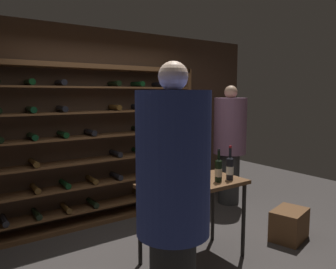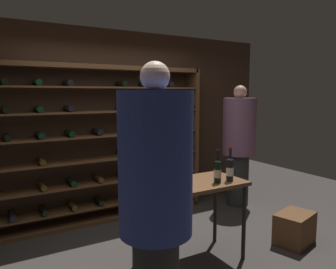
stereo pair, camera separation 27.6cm
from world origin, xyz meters
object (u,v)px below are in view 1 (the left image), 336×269
at_px(wine_rack, 90,146).
at_px(wine_bottle_amber_reserve, 218,170).
at_px(person_guest_plum_blouse, 173,199).
at_px(tasting_table, 193,192).
at_px(person_bystander_red_print, 230,140).
at_px(wine_crate, 289,224).
at_px(wine_bottle_green_slim, 230,168).
at_px(wine_glass_stemmed_left, 178,177).

bearing_deg(wine_rack, wine_bottle_amber_reserve, -67.19).
bearing_deg(person_guest_plum_blouse, wine_rack, -55.19).
distance_m(tasting_table, person_bystander_red_print, 2.03).
distance_m(person_bystander_red_print, person_guest_plum_blouse, 3.28).
relative_size(wine_crate, wine_bottle_green_slim, 1.30).
distance_m(wine_bottle_amber_reserve, wine_glass_stemmed_left, 0.49).
bearing_deg(wine_bottle_green_slim, wine_crate, -8.00).
relative_size(wine_bottle_amber_reserve, wine_glass_stemmed_left, 2.35).
distance_m(tasting_table, wine_bottle_green_slim, 0.47).
bearing_deg(wine_bottle_amber_reserve, wine_glass_stemmed_left, 173.04).
bearing_deg(wine_rack, wine_bottle_green_slim, -63.08).
relative_size(wine_rack, wine_bottle_amber_reserve, 9.19).
distance_m(person_bystander_red_print, wine_glass_stemmed_left, 2.27).
distance_m(tasting_table, person_guest_plum_blouse, 1.33).
bearing_deg(wine_bottle_green_slim, wine_rack, 116.92).
bearing_deg(person_guest_plum_blouse, tasting_table, -91.35).
relative_size(tasting_table, person_guest_plum_blouse, 0.56).
relative_size(person_bystander_red_print, person_guest_plum_blouse, 0.96).
bearing_deg(wine_crate, wine_bottle_amber_reserve, 172.61).
height_order(wine_crate, wine_bottle_green_slim, wine_bottle_green_slim).
xyz_separation_m(person_bystander_red_print, wine_glass_stemmed_left, (-1.92, -1.20, -0.08)).
height_order(tasting_table, person_bystander_red_print, person_bystander_red_print).
distance_m(wine_rack, wine_bottle_amber_reserve, 1.88).
bearing_deg(wine_crate, person_guest_plum_blouse, -164.29).
xyz_separation_m(person_bystander_red_print, person_guest_plum_blouse, (-2.58, -2.02, 0.05)).
xyz_separation_m(wine_rack, wine_bottle_green_slim, (0.89, -1.75, -0.09)).
bearing_deg(person_bystander_red_print, wine_rack, 164.28).
bearing_deg(wine_crate, person_bystander_red_print, 75.31).
relative_size(tasting_table, wine_glass_stemmed_left, 7.53).
xyz_separation_m(wine_rack, wine_glass_stemmed_left, (0.25, -1.68, -0.11)).
distance_m(person_bystander_red_print, wine_crate, 1.68).
xyz_separation_m(wine_crate, wine_bottle_green_slim, (-0.92, 0.13, 0.81)).
xyz_separation_m(wine_rack, wine_crate, (1.81, -1.88, -0.90)).
height_order(wine_rack, wine_bottle_amber_reserve, wine_rack).
xyz_separation_m(wine_rack, person_bystander_red_print, (2.17, -0.48, -0.03)).
xyz_separation_m(wine_bottle_amber_reserve, wine_bottle_green_slim, (0.16, -0.01, 0.00)).
bearing_deg(wine_bottle_amber_reserve, wine_bottle_green_slim, -3.76).
relative_size(tasting_table, wine_bottle_amber_reserve, 3.20).
bearing_deg(wine_bottle_amber_reserve, person_guest_plum_blouse, -146.12).
bearing_deg(wine_glass_stemmed_left, wine_rack, 98.42).
bearing_deg(person_bystander_red_print, wine_bottle_green_slim, -138.73).
height_order(person_bystander_red_print, wine_bottle_amber_reserve, person_bystander_red_print).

